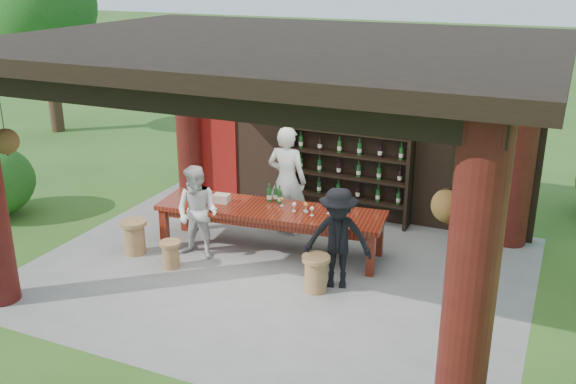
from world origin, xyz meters
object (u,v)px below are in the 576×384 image
at_px(guest_woman, 198,213).
at_px(guest_man, 338,238).
at_px(stool_far_left, 134,236).
at_px(napkin_basket, 222,198).
at_px(stool_near_left, 171,254).
at_px(stool_near_right, 316,273).
at_px(tasting_table, 270,215).
at_px(host, 287,181).
at_px(wine_shelf, 349,166).

bearing_deg(guest_woman, guest_man, -1.29).
xyz_separation_m(stool_far_left, napkin_basket, (1.13, 0.90, 0.52)).
bearing_deg(guest_man, stool_near_left, 175.19).
bearing_deg(stool_near_left, stool_near_right, 5.34).
bearing_deg(guest_woman, stool_near_right, -8.54).
bearing_deg(tasting_table, stool_near_right, -39.16).
xyz_separation_m(stool_near_right, guest_woman, (-2.14, 0.30, 0.47)).
height_order(tasting_table, guest_woman, guest_woman).
height_order(guest_woman, guest_man, guest_woman).
xyz_separation_m(host, napkin_basket, (-0.77, -0.90, -0.14)).
relative_size(stool_far_left, napkin_basket, 2.16).
distance_m(stool_near_left, stool_far_left, 0.85).
bearing_deg(wine_shelf, stool_near_right, -79.95).
relative_size(wine_shelf, guest_man, 1.51).
relative_size(stool_far_left, guest_woman, 0.37).
distance_m(wine_shelf, tasting_table, 2.01).
distance_m(stool_near_left, guest_woman, 0.76).
xyz_separation_m(tasting_table, guest_woman, (-0.95, -0.66, 0.12)).
relative_size(wine_shelf, stool_near_left, 5.27).
bearing_deg(wine_shelf, stool_near_left, -121.11).
bearing_deg(stool_near_right, stool_near_left, -174.66).
height_order(stool_far_left, guest_woman, guest_woman).
bearing_deg(host, stool_far_left, 43.43).
bearing_deg(guest_man, stool_far_left, 169.29).
xyz_separation_m(stool_near_right, guest_man, (0.22, 0.27, 0.47)).
height_order(stool_near_right, guest_woman, guest_woman).
distance_m(wine_shelf, napkin_basket, 2.47).
distance_m(tasting_table, guest_man, 1.57).
distance_m(host, napkin_basket, 1.19).
height_order(stool_near_right, napkin_basket, napkin_basket).
height_order(stool_near_left, host, host).
distance_m(stool_far_left, host, 2.69).
bearing_deg(host, napkin_basket, 49.41).
bearing_deg(stool_near_right, guest_man, 50.25).
height_order(wine_shelf, stool_near_right, wine_shelf).
relative_size(tasting_table, guest_woman, 2.50).
xyz_separation_m(stool_far_left, guest_woman, (1.02, 0.32, 0.46)).
distance_m(wine_shelf, stool_near_left, 3.62).
distance_m(stool_near_left, guest_man, 2.65).
distance_m(host, guest_woman, 1.73).
bearing_deg(stool_far_left, wine_shelf, 46.87).
xyz_separation_m(stool_near_right, napkin_basket, (-2.02, 0.88, 0.53)).
bearing_deg(guest_woman, tasting_table, 34.18).
xyz_separation_m(tasting_table, guest_man, (1.41, -0.69, 0.12)).
xyz_separation_m(wine_shelf, stool_near_right, (0.50, -2.81, -0.72)).
distance_m(guest_man, napkin_basket, 2.33).
xyz_separation_m(host, guest_man, (1.48, -1.50, -0.20)).
xyz_separation_m(stool_near_left, stool_far_left, (-0.83, 0.20, 0.07)).
height_order(stool_far_left, host, host).
xyz_separation_m(stool_near_left, host, (1.08, 1.99, 0.73)).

